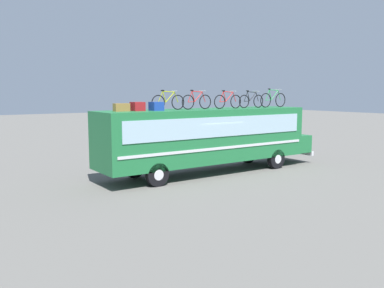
% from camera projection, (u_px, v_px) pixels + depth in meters
% --- Properties ---
extents(ground_plane, '(120.00, 120.00, 0.00)m').
position_uv_depth(ground_plane, '(206.00, 173.00, 19.62)').
color(ground_plane, '#605E59').
extents(bus, '(11.85, 2.44, 3.08)m').
position_uv_depth(bus, '(210.00, 136.00, 19.50)').
color(bus, '#1E6B38').
rests_on(bus, ground).
extents(luggage_bag_1, '(0.64, 0.32, 0.33)m').
position_uv_depth(luggage_bag_1, '(121.00, 107.00, 16.80)').
color(luggage_bag_1, olive).
rests_on(luggage_bag_1, bus).
extents(luggage_bag_2, '(0.49, 0.52, 0.38)m').
position_uv_depth(luggage_bag_2, '(138.00, 106.00, 17.19)').
color(luggage_bag_2, maroon).
rests_on(luggage_bag_2, bus).
extents(luggage_bag_3, '(0.49, 0.52, 0.37)m').
position_uv_depth(luggage_bag_3, '(156.00, 106.00, 17.44)').
color(luggage_bag_3, '#193899').
rests_on(luggage_bag_3, bus).
extents(rooftop_bicycle_1, '(1.69, 0.44, 0.89)m').
position_uv_depth(rooftop_bicycle_1, '(168.00, 102.00, 18.00)').
color(rooftop_bicycle_1, black).
rests_on(rooftop_bicycle_1, bus).
extents(rooftop_bicycle_2, '(1.64, 0.44, 0.90)m').
position_uv_depth(rooftop_bicycle_2, '(197.00, 101.00, 18.79)').
color(rooftop_bicycle_2, black).
rests_on(rooftop_bicycle_2, bus).
extents(rooftop_bicycle_3, '(1.66, 0.44, 0.88)m').
position_uv_depth(rooftop_bicycle_3, '(228.00, 101.00, 19.49)').
color(rooftop_bicycle_3, black).
rests_on(rooftop_bicycle_3, bus).
extents(rooftop_bicycle_4, '(1.63, 0.44, 0.88)m').
position_uv_depth(rooftop_bicycle_4, '(251.00, 101.00, 20.53)').
color(rooftop_bicycle_4, black).
rests_on(rooftop_bicycle_4, bus).
extents(rooftop_bicycle_5, '(1.83, 0.44, 0.98)m').
position_uv_depth(rooftop_bicycle_5, '(273.00, 99.00, 21.33)').
color(rooftop_bicycle_5, black).
rests_on(rooftop_bicycle_5, bus).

